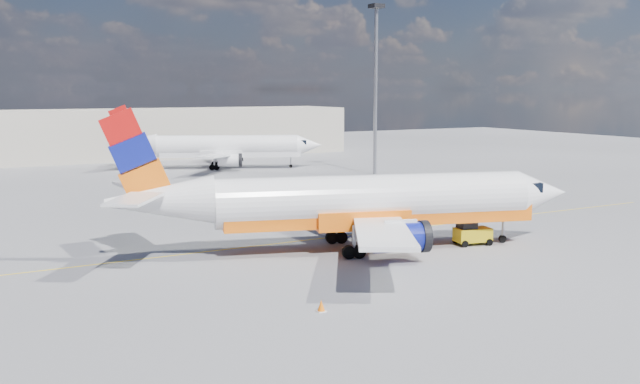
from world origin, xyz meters
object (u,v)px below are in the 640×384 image
second_jet (221,147)px  traffic_cone (321,306)px  main_jet (358,203)px  gse_tug (472,233)px

second_jet → traffic_cone: size_ratio=47.04×
main_jet → traffic_cone: main_jet is taller
second_jet → gse_tug: size_ratio=10.54×
main_jet → gse_tug: bearing=-0.9°
main_jet → second_jet: 55.12m
main_jet → gse_tug: main_jet is taller
gse_tug → second_jet: bearing=99.4°
main_jet → gse_tug: (8.21, -2.55, -2.53)m
gse_tug → traffic_cone: 19.34m
main_jet → traffic_cone: bearing=-113.2°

